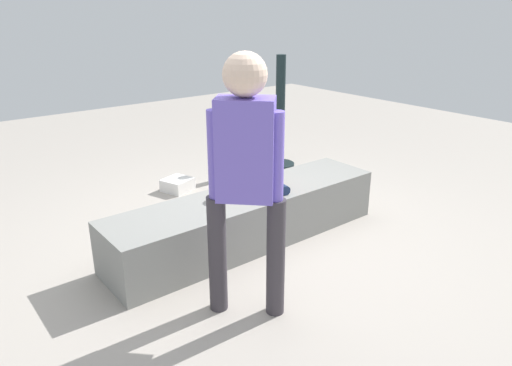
{
  "coord_description": "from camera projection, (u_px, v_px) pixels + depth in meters",
  "views": [
    {
      "loc": [
        -2.14,
        -2.79,
        1.83
      ],
      "look_at": [
        -0.21,
        -0.37,
        0.67
      ],
      "focal_mm": 33.33,
      "sensor_mm": 36.0,
      "label": 1
    }
  ],
  "objects": [
    {
      "name": "party_cup_red",
      "position": [
        269.0,
        200.0,
        4.62
      ],
      "size": [
        0.09,
        0.09,
        0.1
      ],
      "primitive_type": "cylinder",
      "color": "red",
      "rests_on": "ground_plane"
    },
    {
      "name": "ground_plane",
      "position": [
        248.0,
        241.0,
        3.94
      ],
      "size": [
        12.0,
        12.0,
        0.0
      ],
      "primitive_type": "plane",
      "color": "#A69D93"
    },
    {
      "name": "handbag_black_leather",
      "position": [
        246.0,
        181.0,
        4.97
      ],
      "size": [
        0.29,
        0.1,
        0.29
      ],
      "color": "black",
      "rests_on": "ground_plane"
    },
    {
      "name": "gift_bag",
      "position": [
        241.0,
        164.0,
        5.4
      ],
      "size": [
        0.24,
        0.12,
        0.31
      ],
      "color": "#4C99E0",
      "rests_on": "ground_plane"
    },
    {
      "name": "cake_box_white",
      "position": [
        178.0,
        185.0,
        4.99
      ],
      "size": [
        0.34,
        0.34,
        0.13
      ],
      "primitive_type": "cube",
      "rotation": [
        0.0,
        0.0,
        0.32
      ],
      "color": "white",
      "rests_on": "ground_plane"
    },
    {
      "name": "water_bottle_near_gift",
      "position": [
        239.0,
        208.0,
        4.35
      ],
      "size": [
        0.07,
        0.07,
        0.19
      ],
      "color": "silver",
      "rests_on": "ground_plane"
    },
    {
      "name": "concrete_ledge",
      "position": [
        248.0,
        218.0,
        3.86
      ],
      "size": [
        2.39,
        0.56,
        0.42
      ],
      "primitive_type": "cube",
      "color": "gray",
      "rests_on": "ground_plane"
    },
    {
      "name": "cake_plate",
      "position": [
        225.0,
        194.0,
        3.72
      ],
      "size": [
        0.22,
        0.22,
        0.07
      ],
      "color": "yellow",
      "rests_on": "concrete_ledge"
    },
    {
      "name": "child_seated",
      "position": [
        265.0,
        165.0,
        3.8
      ],
      "size": [
        0.28,
        0.33,
        0.48
      ],
      "color": "navy",
      "rests_on": "concrete_ledge"
    },
    {
      "name": "railing_post",
      "position": [
        280.0,
        125.0,
        5.58
      ],
      "size": [
        0.36,
        0.36,
        1.32
      ],
      "color": "black",
      "rests_on": "ground_plane"
    },
    {
      "name": "adult_standing",
      "position": [
        246.0,
        166.0,
        2.71
      ],
      "size": [
        0.37,
        0.37,
        1.61
      ],
      "color": "#363238",
      "rests_on": "ground_plane"
    }
  ]
}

